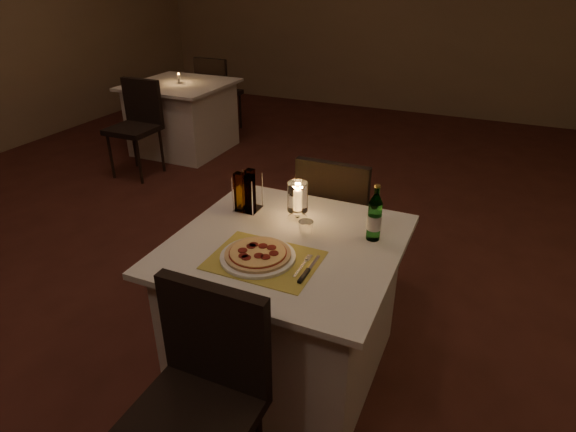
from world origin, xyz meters
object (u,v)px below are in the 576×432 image
at_px(pizza, 258,253).
at_px(hurricane_candle, 298,198).
at_px(main_table, 286,307).
at_px(plate, 258,257).
at_px(chair_far, 336,213).
at_px(water_bottle, 375,218).
at_px(neighbor_table_left, 183,117).
at_px(tumbler, 306,228).
at_px(chair_near, 202,384).

height_order(pizza, hurricane_candle, hurricane_candle).
bearing_deg(main_table, pizza, -105.54).
xyz_separation_m(plate, pizza, (-0.00, -0.00, 0.02)).
height_order(main_table, hurricane_candle, hurricane_candle).
bearing_deg(main_table, chair_far, 90.00).
height_order(main_table, water_bottle, water_bottle).
bearing_deg(chair_far, neighbor_table_left, 142.32).
height_order(tumbler, neighbor_table_left, tumbler).
bearing_deg(chair_far, tumbler, -84.75).
distance_m(water_bottle, hurricane_candle, 0.39).
relative_size(chair_far, water_bottle, 3.38).
distance_m(chair_near, chair_far, 1.43).
bearing_deg(plate, chair_far, 86.80).
xyz_separation_m(hurricane_candle, neighbor_table_left, (-2.35, 2.34, -0.48)).
bearing_deg(chair_near, chair_far, 90.00).
xyz_separation_m(chair_near, water_bottle, (0.35, 0.90, 0.30)).
distance_m(chair_near, pizza, 0.58).
height_order(chair_far, pizza, chair_far).
bearing_deg(water_bottle, chair_far, 123.24).
relative_size(chair_far, plate, 2.81).
height_order(plate, water_bottle, water_bottle).
height_order(water_bottle, neighbor_table_left, water_bottle).
height_order(pizza, neighbor_table_left, pizza).
xyz_separation_m(chair_far, tumbler, (0.06, -0.62, 0.23)).
relative_size(tumbler, neighbor_table_left, 0.07).
distance_m(chair_near, hurricane_candle, 0.98).
distance_m(chair_near, neighbor_table_left, 4.06).
height_order(chair_near, neighbor_table_left, chair_near).
height_order(main_table, chair_near, chair_near).
relative_size(main_table, pizza, 3.57).
bearing_deg(hurricane_candle, tumbler, -53.38).
xyz_separation_m(main_table, chair_far, (0.00, 0.71, 0.18)).
distance_m(tumbler, neighbor_table_left, 3.50).
relative_size(plate, water_bottle, 1.20).
relative_size(chair_far, hurricane_candle, 4.69).
distance_m(chair_far, plate, 0.92).
relative_size(chair_near, hurricane_candle, 4.69).
height_order(plate, neighbor_table_left, plate).
distance_m(chair_near, tumbler, 0.84).
distance_m(main_table, water_bottle, 0.62).
xyz_separation_m(plate, neighbor_table_left, (-2.34, 2.74, -0.38)).
height_order(main_table, tumbler, tumbler).
xyz_separation_m(chair_far, water_bottle, (0.35, -0.53, 0.30)).
relative_size(chair_near, plate, 2.81).
height_order(hurricane_candle, neighbor_table_left, hurricane_candle).
bearing_deg(hurricane_candle, pizza, -91.57).
relative_size(main_table, water_bottle, 3.76).
bearing_deg(tumbler, pizza, -111.49).
relative_size(tumbler, hurricane_candle, 0.36).
bearing_deg(neighbor_table_left, main_table, -46.97).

